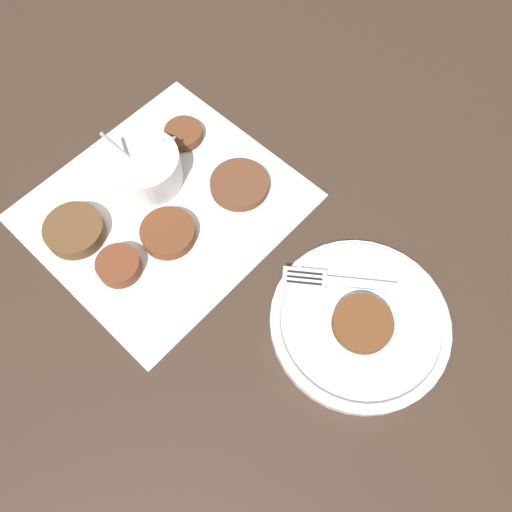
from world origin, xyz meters
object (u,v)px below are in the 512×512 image
object	(u,v)px
sauce_bowl	(146,168)
fritter_on_plate	(363,323)
fork	(327,281)
serving_plate	(360,322)

from	to	relation	value
sauce_bowl	fritter_on_plate	xyz separation A→B (m)	(0.05, -0.37, 0.00)
sauce_bowl	fork	world-z (taller)	sauce_bowl
sauce_bowl	serving_plate	distance (m)	0.37
sauce_bowl	fork	bearing A→B (deg)	-78.28
serving_plate	fritter_on_plate	xyz separation A→B (m)	(-0.01, -0.01, 0.02)
fritter_on_plate	fork	world-z (taller)	fritter_on_plate
sauce_bowl	fritter_on_plate	world-z (taller)	sauce_bowl
serving_plate	fritter_on_plate	world-z (taller)	fritter_on_plate
sauce_bowl	fritter_on_plate	size ratio (longest dim) A/B	1.50
sauce_bowl	fork	xyz separation A→B (m)	(0.06, -0.30, -0.00)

